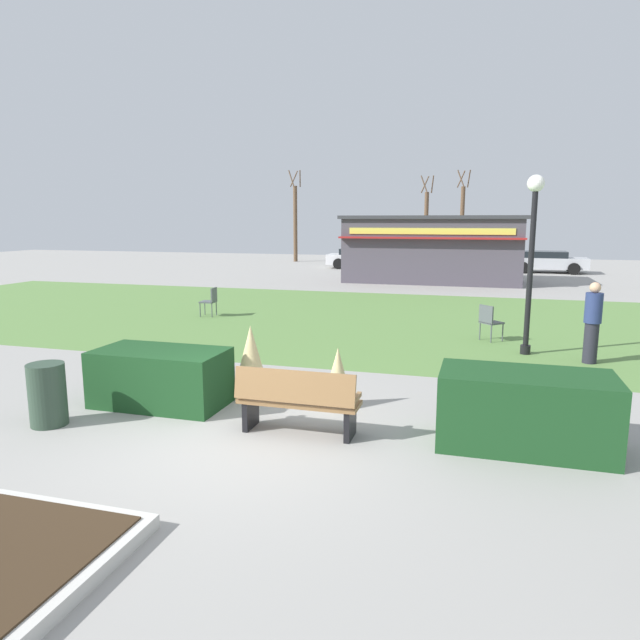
% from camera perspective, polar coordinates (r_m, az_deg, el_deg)
% --- Properties ---
extents(ground_plane, '(80.00, 80.00, 0.00)m').
position_cam_1_polar(ground_plane, '(7.88, -8.57, -11.99)').
color(ground_plane, '#999691').
extents(lawn_patch, '(36.00, 12.00, 0.01)m').
position_cam_1_polar(lawn_patch, '(17.11, 5.41, 0.11)').
color(lawn_patch, '#5B8442').
rests_on(lawn_patch, ground_plane).
extents(park_bench, '(1.70, 0.53, 0.95)m').
position_cam_1_polar(park_bench, '(7.89, -2.28, -8.13)').
color(park_bench, olive).
rests_on(park_bench, ground_plane).
extents(hedge_left, '(2.08, 1.10, 0.90)m').
position_cam_1_polar(hedge_left, '(9.48, -15.68, -5.56)').
color(hedge_left, '#19421E').
rests_on(hedge_left, ground_plane).
extents(hedge_right, '(2.19, 1.10, 0.99)m').
position_cam_1_polar(hedge_right, '(7.92, 19.90, -8.54)').
color(hedge_right, '#19421E').
rests_on(hedge_right, ground_plane).
extents(ornamental_grass_behind_left, '(0.66, 0.66, 1.22)m').
position_cam_1_polar(ornamental_grass_behind_left, '(9.55, -6.93, -4.14)').
color(ornamental_grass_behind_left, '#D1BC7F').
rests_on(ornamental_grass_behind_left, ground_plane).
extents(ornamental_grass_behind_right, '(0.52, 0.52, 0.97)m').
position_cam_1_polar(ornamental_grass_behind_right, '(9.02, 1.80, -5.77)').
color(ornamental_grass_behind_right, '#D1BC7F').
rests_on(ornamental_grass_behind_right, ground_plane).
extents(lamppost_mid, '(0.36, 0.36, 3.88)m').
position_cam_1_polar(lamppost_mid, '(13.10, 20.52, 7.29)').
color(lamppost_mid, black).
rests_on(lamppost_mid, ground_plane).
extents(trash_bin, '(0.52, 0.52, 0.91)m').
position_cam_1_polar(trash_bin, '(9.14, -25.68, -6.75)').
color(trash_bin, '#2D4233').
rests_on(trash_bin, ground_plane).
extents(food_kiosk, '(8.39, 4.27, 3.13)m').
position_cam_1_polar(food_kiosk, '(27.86, 11.24, 7.04)').
color(food_kiosk, '#47424C').
rests_on(food_kiosk, ground_plane).
extents(cafe_chair_west, '(0.62, 0.62, 0.89)m').
position_cam_1_polar(cafe_chair_west, '(14.48, 16.62, 0.02)').
color(cafe_chair_west, '#4C5156').
rests_on(cafe_chair_west, ground_plane).
extents(cafe_chair_east, '(0.48, 0.48, 0.89)m').
position_cam_1_polar(cafe_chair_east, '(17.76, -10.91, 2.05)').
color(cafe_chair_east, '#4C5156').
rests_on(cafe_chair_east, ground_plane).
extents(person_strolling, '(0.34, 0.34, 1.69)m').
position_cam_1_polar(person_strolling, '(12.93, 25.67, -0.21)').
color(person_strolling, '#23232D').
rests_on(person_strolling, ground_plane).
extents(parked_car_west_slot, '(4.31, 2.27, 1.20)m').
position_cam_1_polar(parked_car_west_slot, '(35.09, 4.18, 6.26)').
color(parked_car_west_slot, silver).
rests_on(parked_car_west_slot, ground_plane).
extents(parked_car_center_slot, '(4.28, 2.21, 1.20)m').
position_cam_1_polar(parked_car_center_slot, '(34.42, 12.24, 5.99)').
color(parked_car_center_slot, maroon).
rests_on(parked_car_center_slot, ground_plane).
extents(parked_car_east_slot, '(4.26, 2.17, 1.20)m').
position_cam_1_polar(parked_car_east_slot, '(34.51, 21.79, 5.51)').
color(parked_car_east_slot, '#B7BABF').
rests_on(parked_car_east_slot, ground_plane).
extents(tree_left_bg, '(0.91, 0.96, 5.81)m').
position_cam_1_polar(tree_left_bg, '(39.14, 10.58, 9.28)').
color(tree_left_bg, brown).
rests_on(tree_left_bg, ground_plane).
extents(tree_right_bg, '(0.91, 0.96, 6.32)m').
position_cam_1_polar(tree_right_bg, '(40.65, -2.49, 9.83)').
color(tree_right_bg, brown).
rests_on(tree_right_bg, ground_plane).
extents(tree_center_bg, '(0.91, 0.96, 6.18)m').
position_cam_1_polar(tree_center_bg, '(39.79, 14.05, 9.43)').
color(tree_center_bg, brown).
rests_on(tree_center_bg, ground_plane).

